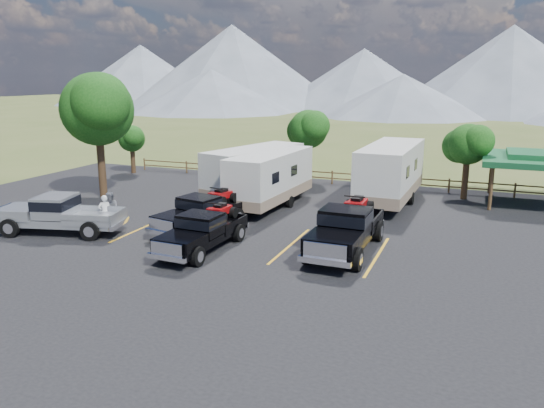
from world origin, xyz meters
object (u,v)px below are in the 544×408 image
at_px(rig_center, 204,230).
at_px(trailer_center, 270,179).
at_px(trailer_right, 391,173).
at_px(pickup_silver, 60,214).
at_px(rig_right, 347,228).
at_px(person_b, 112,210).
at_px(trailer_left, 254,172).
at_px(pavilion, 539,159).
at_px(rig_left, 202,211).
at_px(tree_big_nw, 97,109).
at_px(person_a, 105,212).

relative_size(rig_center, trailer_center, 0.62).
height_order(trailer_right, pickup_silver, trailer_right).
bearing_deg(rig_right, person_b, -175.55).
height_order(trailer_left, trailer_right, trailer_right).
relative_size(pavilion, rig_center, 1.08).
bearing_deg(trailer_right, rig_left, -129.27).
height_order(tree_big_nw, pavilion, tree_big_nw).
relative_size(rig_center, pickup_silver, 0.87).
bearing_deg(trailer_right, person_b, -137.80).
xyz_separation_m(pickup_silver, person_a, (1.63, 1.35, -0.10)).
bearing_deg(pickup_silver, trailer_left, 136.11).
height_order(rig_left, rig_right, rig_right).
relative_size(pavilion, trailer_right, 0.60).
distance_m(pavilion, rig_center, 20.85).
xyz_separation_m(tree_big_nw, person_a, (4.99, -6.00, -4.67)).
distance_m(trailer_left, person_a, 10.05).
bearing_deg(trailer_center, trailer_left, 140.96).
xyz_separation_m(tree_big_nw, trailer_right, (17.39, 4.86, -3.68)).
xyz_separation_m(tree_big_nw, rig_center, (11.16, -7.00, -4.64)).
distance_m(pickup_silver, person_b, 2.45).
relative_size(tree_big_nw, rig_right, 1.17).
xyz_separation_m(pavilion, trailer_center, (-14.60, -6.45, -1.05)).
bearing_deg(pickup_silver, pavilion, 110.30).
height_order(trailer_left, trailer_center, trailer_left).
distance_m(tree_big_nw, rig_left, 11.40).
bearing_deg(tree_big_nw, pickup_silver, -65.44).
distance_m(rig_center, rig_right, 6.34).
xyz_separation_m(tree_big_nw, rig_left, (9.54, -4.18, -4.62)).
height_order(tree_big_nw, rig_center, tree_big_nw).
distance_m(trailer_center, trailer_right, 7.26).
bearing_deg(person_a, trailer_center, -172.54).
distance_m(rig_center, pickup_silver, 7.81).
bearing_deg(person_b, rig_left, -2.96).
bearing_deg(trailer_left, rig_center, -64.10).
distance_m(rig_right, trailer_center, 8.88).
bearing_deg(rig_center, trailer_left, 102.99).
bearing_deg(rig_left, trailer_left, 103.68).
height_order(rig_right, trailer_center, trailer_center).
relative_size(pavilion, person_b, 3.32).
xyz_separation_m(rig_right, trailer_right, (0.27, 9.69, 0.80)).
relative_size(trailer_left, person_b, 4.98).
height_order(rig_left, pickup_silver, rig_left).
relative_size(rig_center, person_b, 3.07).
bearing_deg(person_a, person_b, -152.19).
height_order(rig_center, trailer_left, trailer_left).
relative_size(pickup_silver, person_a, 3.74).
xyz_separation_m(rig_center, pickup_silver, (-7.80, -0.35, 0.07)).
xyz_separation_m(trailer_center, pickup_silver, (-7.58, -8.87, -0.70)).
bearing_deg(pickup_silver, trailer_right, 116.70).
xyz_separation_m(rig_right, person_b, (-12.00, -0.80, -0.14)).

